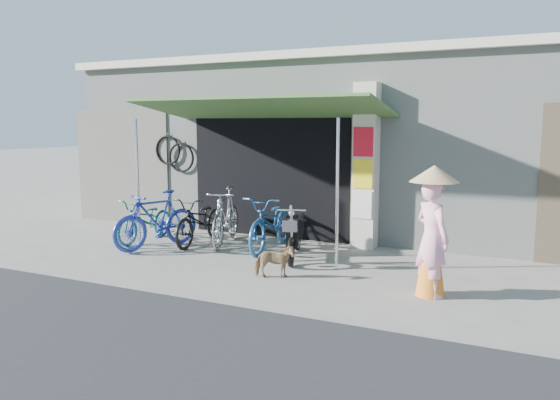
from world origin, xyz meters
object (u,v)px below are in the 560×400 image
at_px(bike_teal, 146,220).
at_px(moped, 295,233).
at_px(street_dog, 274,262).
at_px(bike_black, 201,220).
at_px(bike_silver, 226,216).
at_px(bike_navy, 272,222).
at_px(bike_blue, 156,220).
at_px(nun, 432,232).

bearing_deg(bike_teal, moped, -0.17).
distance_m(bike_teal, street_dog, 3.61).
bearing_deg(bike_black, bike_silver, 14.13).
distance_m(bike_navy, moped, 0.71).
relative_size(bike_black, bike_navy, 0.91).
bearing_deg(bike_navy, moped, -35.12).
height_order(bike_navy, street_dog, bike_navy).
bearing_deg(bike_silver, bike_navy, -17.48).
bearing_deg(bike_silver, moped, -29.59).
height_order(bike_teal, street_dog, bike_teal).
xyz_separation_m(bike_teal, bike_blue, (0.57, -0.40, 0.11)).
distance_m(bike_navy, street_dog, 1.85).
relative_size(bike_black, nun, 1.00).
xyz_separation_m(bike_blue, moped, (2.58, 0.43, -0.10)).
xyz_separation_m(bike_blue, bike_black, (0.53, 0.65, -0.07)).
relative_size(bike_teal, nun, 0.92).
height_order(street_dog, nun, nun).
relative_size(bike_silver, nun, 1.03).
distance_m(bike_navy, nun, 3.44).
bearing_deg(bike_teal, bike_navy, 7.95).
relative_size(bike_black, bike_silver, 0.97).
bearing_deg(bike_teal, bike_black, 12.27).
height_order(bike_teal, bike_black, bike_black).
distance_m(bike_black, nun, 4.74).
relative_size(bike_silver, moped, 1.13).
xyz_separation_m(bike_black, nun, (4.52, -1.36, 0.40)).
height_order(moped, nun, nun).
bearing_deg(street_dog, bike_navy, 1.23).
height_order(bike_teal, nun, nun).
bearing_deg(moped, bike_teal, 162.06).
relative_size(bike_blue, street_dog, 2.97).
bearing_deg(bike_blue, moped, 29.27).
distance_m(bike_teal, bike_silver, 1.62).
bearing_deg(bike_navy, street_dog, -67.43).
xyz_separation_m(bike_blue, bike_navy, (1.98, 0.78, -0.02)).
bearing_deg(street_dog, bike_silver, 21.77).
height_order(bike_navy, nun, nun).
xyz_separation_m(bike_black, moped, (2.05, -0.22, -0.03)).
height_order(bike_black, bike_silver, bike_silver).
xyz_separation_m(bike_silver, nun, (4.06, -1.51, 0.32)).
bearing_deg(bike_silver, bike_blue, -156.98).
height_order(bike_blue, bike_silver, bike_silver).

